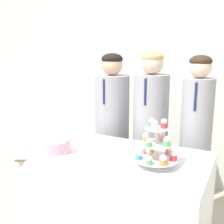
# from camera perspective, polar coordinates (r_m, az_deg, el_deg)

# --- Properties ---
(wall_back) EXTENTS (9.00, 0.06, 2.70)m
(wall_back) POSITION_cam_1_polar(r_m,az_deg,el_deg) (3.15, 12.38, 9.82)
(wall_back) COLOR silver
(wall_back) RESTS_ON ground_plane
(table) EXTENTS (1.22, 0.74, 0.77)m
(table) POSITION_cam_1_polar(r_m,az_deg,el_deg) (2.14, 1.30, -18.42)
(table) COLOR white
(table) RESTS_ON ground_plane
(round_cake) EXTENTS (0.23, 0.23, 0.12)m
(round_cake) POSITION_cam_1_polar(r_m,az_deg,el_deg) (2.04, -11.24, -6.52)
(round_cake) COLOR white
(round_cake) RESTS_ON table
(cake_knife) EXTENTS (0.23, 0.13, 0.01)m
(cake_knife) POSITION_cam_1_polar(r_m,az_deg,el_deg) (1.97, -16.80, -9.39)
(cake_knife) COLOR silver
(cake_knife) RESTS_ON table
(cupcake_stand) EXTENTS (0.28, 0.28, 0.31)m
(cupcake_stand) POSITION_cam_1_polar(r_m,az_deg,el_deg) (1.79, 8.95, -6.76)
(cupcake_stand) COLOR silver
(cupcake_stand) RESTS_ON table
(student_0) EXTENTS (0.32, 0.32, 1.46)m
(student_0) POSITION_cam_1_polar(r_m,az_deg,el_deg) (2.68, 0.03, -4.78)
(student_0) COLOR #939399
(student_0) RESTS_ON ground_plane
(student_1) EXTENTS (0.31, 0.31, 1.48)m
(student_1) POSITION_cam_1_polar(r_m,az_deg,el_deg) (2.54, 7.72, -5.55)
(student_1) COLOR #939399
(student_1) RESTS_ON ground_plane
(student_2) EXTENTS (0.25, 0.26, 1.45)m
(student_2) POSITION_cam_1_polar(r_m,az_deg,el_deg) (2.45, 16.51, -6.69)
(student_2) COLOR #939399
(student_2) RESTS_ON ground_plane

